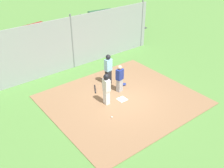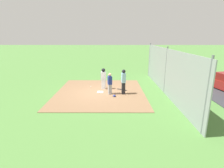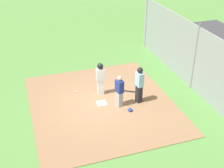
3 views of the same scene
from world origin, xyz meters
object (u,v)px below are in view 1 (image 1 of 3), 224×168
umpire (108,69)px  baseball_bat (95,89)px  home_plate (122,99)px  parked_car_red (34,36)px  runner (106,87)px  catcher_mask (124,84)px  baseball (112,117)px  parked_car_green (102,20)px  parked_car_dark (75,28)px  catcher (120,78)px

umpire → baseball_bat: size_ratio=2.19×
home_plate → baseball_bat: size_ratio=0.55×
parked_car_red → runner: bearing=77.2°
catcher_mask → baseball: (2.34, 1.90, -0.02)m
parked_car_green → parked_car_dark: (3.03, 0.43, 0.00)m
home_plate → catcher: 1.13m
parked_car_green → parked_car_red: size_ratio=1.00×
runner → baseball_bat: size_ratio=2.03×
runner → catcher: bearing=27.9°
runner → catcher_mask: (-1.83, -0.82, -0.87)m
home_plate → parked_car_green: bearing=-121.3°
home_plate → runner: 1.26m
home_plate → catcher: size_ratio=0.29×
home_plate → parked_car_dark: parked_car_dark is taller
umpire → parked_car_green: bearing=139.2°
home_plate → parked_car_green: (-6.16, -10.14, 0.57)m
runner → parked_car_dark: size_ratio=0.37×
home_plate → parked_car_red: parked_car_red is taller
umpire → catcher_mask: size_ratio=7.37×
baseball → parked_car_green: bearing=-124.2°
parked_car_green → home_plate: bearing=68.1°
umpire → runner: 1.92m
parked_car_dark → parked_car_red: (3.47, -0.20, 0.00)m
catcher_mask → parked_car_green: 10.48m
parked_car_green → parked_car_dark: bearing=17.5°
umpire → parked_car_red: (0.74, -8.22, -0.35)m
home_plate → parked_car_green: size_ratio=0.10×
catcher → parked_car_red: 9.22m
catcher → parked_car_dark: bearing=149.9°
baseball_bat → parked_car_dark: bearing=-173.2°
home_plate → baseball: baseball is taller
home_plate → baseball_bat: bearing=-72.0°
home_plate → runner: runner is taller
runner → parked_car_red: bearing=92.7°
catcher_mask → baseball: bearing=39.1°
parked_car_dark → umpire: bearing=64.3°
catcher → baseball_bat: bearing=-147.5°
umpire → parked_car_red: bearing=178.6°
catcher → catcher_mask: (-0.59, -0.31, -0.72)m
parked_car_green → baseball: bearing=65.1°
runner → baseball: bearing=-109.7°
parked_car_green → parked_car_red: bearing=11.4°
catcher_mask → parked_car_red: size_ratio=0.05×
runner → parked_car_green: size_ratio=0.37×
runner → baseball_bat: runner is taller
baseball → baseball_bat: bearing=-107.8°
baseball → parked_car_dark: size_ratio=0.02×
parked_car_green → parked_car_red: same height
baseball → catcher: bearing=-137.7°
catcher → baseball_bat: (0.94, -0.92, -0.75)m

